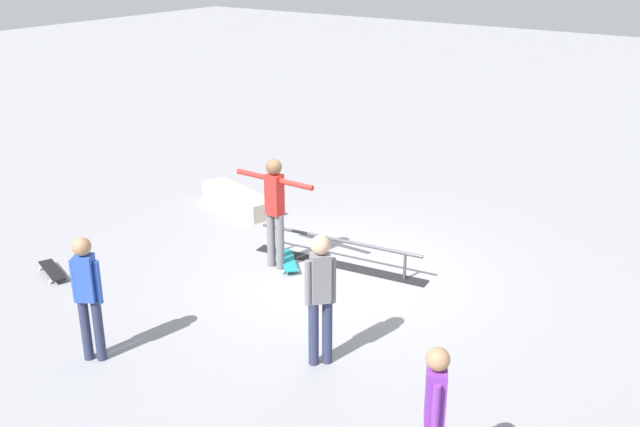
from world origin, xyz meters
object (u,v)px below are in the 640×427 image
(skater_main, at_px, (275,206))
(grind_rail, at_px, (339,254))
(skate_ledge, at_px, (238,199))
(bystander_grey_shirt, at_px, (320,293))
(bystander_purple_shirt, at_px, (434,414))
(skateboard_main, at_px, (288,261))
(bystander_blue_shirt, at_px, (88,292))
(loose_skateboard_black, at_px, (52,270))

(skater_main, bearing_deg, grind_rail, 38.33)
(grind_rail, distance_m, skate_ledge, 3.06)
(bystander_grey_shirt, xyz_separation_m, bystander_purple_shirt, (-2.03, 1.19, -0.07))
(skate_ledge, xyz_separation_m, skateboard_main, (-2.26, 1.46, -0.09))
(bystander_blue_shirt, bearing_deg, loose_skateboard_black, -55.69)
(skater_main, distance_m, loose_skateboard_black, 3.42)
(skater_main, relative_size, bystander_purple_shirt, 1.13)
(skateboard_main, relative_size, bystander_purple_shirt, 0.47)
(grind_rail, relative_size, skateboard_main, 3.99)
(skate_ledge, relative_size, bystander_grey_shirt, 1.08)
(skateboard_main, bearing_deg, loose_skateboard_black, 85.35)
(bystander_grey_shirt, distance_m, bystander_blue_shirt, 2.67)
(bystander_blue_shirt, height_order, bystander_purple_shirt, bystander_blue_shirt)
(bystander_blue_shirt, distance_m, loose_skateboard_black, 2.74)
(skater_main, relative_size, bystander_grey_shirt, 1.05)
(skate_ledge, height_order, bystander_grey_shirt, bystander_grey_shirt)
(skater_main, bearing_deg, bystander_grey_shirt, -40.85)
(grind_rail, relative_size, bystander_blue_shirt, 1.81)
(grind_rail, relative_size, skate_ledge, 1.61)
(grind_rail, xyz_separation_m, skate_ledge, (2.89, -1.01, -0.03))
(skateboard_main, xyz_separation_m, loose_skateboard_black, (2.65, 2.26, 0.00))
(bystander_grey_shirt, relative_size, bystander_purple_shirt, 1.08)
(bystander_blue_shirt, bearing_deg, bystander_purple_shirt, 153.55)
(grind_rail, height_order, bystander_grey_shirt, bystander_grey_shirt)
(bystander_grey_shirt, bearing_deg, grind_rail, -108.85)
(skate_ledge, distance_m, skater_main, 2.80)
(grind_rail, height_order, bystander_purple_shirt, bystander_purple_shirt)
(grind_rail, height_order, skate_ledge, grind_rail)
(bystander_blue_shirt, bearing_deg, skater_main, -123.10)
(grind_rail, bearing_deg, bystander_blue_shirt, 69.08)
(loose_skateboard_black, bearing_deg, skate_ledge, -75.44)
(skateboard_main, height_order, bystander_blue_shirt, bystander_blue_shirt)
(grind_rail, distance_m, skater_main, 1.24)
(skate_ledge, bearing_deg, bystander_blue_shirt, 112.14)
(skater_main, relative_size, skateboard_main, 2.40)
(skater_main, height_order, skateboard_main, skater_main)
(skate_ledge, distance_m, bystander_purple_shirt, 7.77)
(grind_rail, relative_size, skater_main, 1.66)
(skateboard_main, bearing_deg, bystander_grey_shirt, -179.79)
(skateboard_main, bearing_deg, bystander_purple_shirt, -173.16)
(bystander_purple_shirt, bearing_deg, bystander_blue_shirt, 65.50)
(bystander_grey_shirt, relative_size, bystander_blue_shirt, 1.04)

